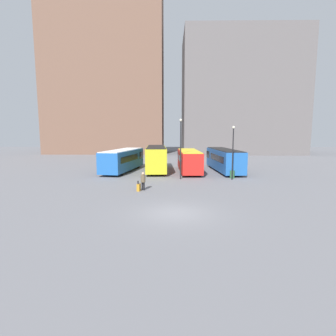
% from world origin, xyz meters
% --- Properties ---
extents(ground_plane, '(160.00, 160.00, 0.00)m').
position_xyz_m(ground_plane, '(0.00, 0.00, 0.00)').
color(ground_plane, slate).
extents(building_block_left, '(28.11, 12.21, 39.89)m').
position_xyz_m(building_block_left, '(-16.52, 50.36, 19.95)').
color(building_block_left, brown).
rests_on(building_block_left, ground_plane).
extents(building_block_right, '(27.70, 16.45, 28.10)m').
position_xyz_m(building_block_right, '(16.32, 50.36, 14.05)').
color(building_block_right, '#5B5656').
rests_on(building_block_right, ground_plane).
extents(bus_0, '(4.20, 10.55, 2.80)m').
position_xyz_m(bus_0, '(-6.56, 18.12, 1.53)').
color(bus_0, '#1E56A3').
rests_on(bus_0, ground_plane).
extents(bus_1, '(3.07, 10.41, 3.20)m').
position_xyz_m(bus_1, '(-2.29, 18.51, 1.74)').
color(bus_1, gold).
rests_on(bus_1, ground_plane).
extents(bus_2, '(2.71, 9.57, 2.75)m').
position_xyz_m(bus_2, '(1.97, 17.61, 1.50)').
color(bus_2, red).
rests_on(bus_2, ground_plane).
extents(bus_3, '(3.12, 11.03, 2.87)m').
position_xyz_m(bus_3, '(6.57, 18.41, 1.56)').
color(bus_3, '#1E56A3').
rests_on(bus_3, ground_plane).
extents(traveler, '(0.48, 0.48, 1.57)m').
position_xyz_m(traveler, '(-2.70, 6.53, 0.93)').
color(traveler, black).
rests_on(traveler, ground_plane).
extents(suitcase, '(0.33, 0.45, 0.92)m').
position_xyz_m(suitcase, '(-3.05, 6.14, 0.33)').
color(suitcase, '#B27A1E').
rests_on(suitcase, ground_plane).
extents(lamp_post_0, '(0.28, 0.28, 6.42)m').
position_xyz_m(lamp_post_0, '(0.72, 12.16, 3.73)').
color(lamp_post_0, black).
rests_on(lamp_post_0, ground_plane).
extents(lamp_post_1, '(0.28, 0.28, 5.67)m').
position_xyz_m(lamp_post_1, '(6.18, 11.80, 3.33)').
color(lamp_post_1, black).
rests_on(lamp_post_1, ground_plane).
extents(trash_bin, '(0.52, 0.52, 0.85)m').
position_xyz_m(trash_bin, '(6.43, 12.76, 0.42)').
color(trash_bin, '#285633').
rests_on(trash_bin, ground_plane).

